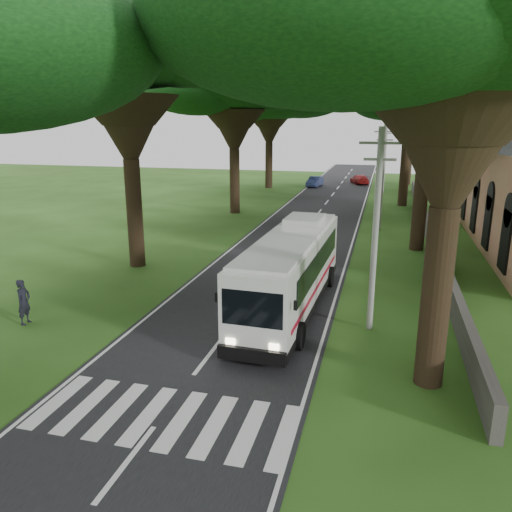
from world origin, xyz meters
TOP-DOWN VIEW (x-y plane):
  - ground at (0.00, 0.00)m, footprint 140.00×140.00m
  - road at (0.00, 25.00)m, footprint 8.00×120.00m
  - crosswalk at (0.00, -2.00)m, footprint 8.00×3.00m
  - property_wall at (9.00, 24.00)m, footprint 0.35×50.00m
  - pole_near at (5.50, 6.00)m, footprint 1.60×0.24m
  - pole_mid at (5.50, 26.00)m, footprint 1.60×0.24m
  - pole_far at (5.50, 46.00)m, footprint 1.60×0.24m
  - tree_l_mida at (-8.00, 12.00)m, footprint 13.48×13.48m
  - tree_l_midb at (-7.50, 30.00)m, footprint 13.26×13.26m
  - tree_l_far at (-8.50, 48.00)m, footprint 15.49×15.49m
  - tree_r_mida at (8.00, 20.00)m, footprint 14.38×14.38m
  - tree_r_midb at (7.50, 38.00)m, footprint 14.34×14.34m
  - tree_r_far at (8.50, 56.00)m, footprint 13.81×13.81m
  - coach_bus at (1.97, 7.33)m, footprint 3.07×11.70m
  - distant_car_b at (-3.00, 50.35)m, footprint 1.84×4.06m
  - distant_car_c at (2.39, 54.63)m, footprint 2.94×4.53m
  - pedestrian at (-8.43, 2.93)m, footprint 0.48×0.71m

SIDE VIEW (x-z plane):
  - ground at x=0.00m, z-range 0.00..0.00m
  - crosswalk at x=0.00m, z-range -0.01..0.01m
  - road at x=0.00m, z-range -0.01..0.03m
  - property_wall at x=9.00m, z-range 0.00..1.20m
  - distant_car_c at x=2.39m, z-range 0.03..1.25m
  - distant_car_b at x=-3.00m, z-range 0.03..1.32m
  - pedestrian at x=-8.43m, z-range 0.00..1.91m
  - coach_bus at x=1.97m, z-range 0.13..3.55m
  - pole_near at x=5.50m, z-range 0.18..8.18m
  - pole_mid at x=5.50m, z-range 0.18..8.18m
  - pole_far at x=5.50m, z-range 0.18..8.18m
  - tree_r_far at x=8.50m, z-range 4.07..18.35m
  - tree_l_far at x=-8.50m, z-range 3.99..18.72m
  - tree_l_midb at x=-7.50m, z-range 4.28..18.81m
  - tree_l_mida at x=-8.00m, z-range 4.69..20.16m
  - tree_r_midb at x=7.50m, z-range 4.68..20.43m
  - tree_r_mida at x=8.00m, z-range 4.99..21.39m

